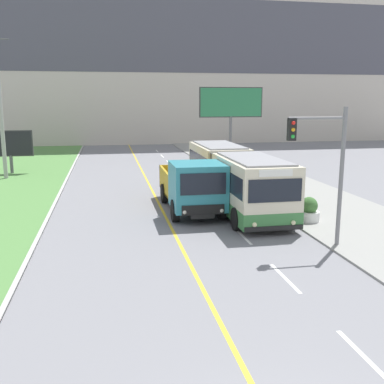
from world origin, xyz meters
TOP-DOWN VIEW (x-y plane):
  - lane_marking_centre at (0.41, 2.89)m, footprint 2.88×140.00m
  - apartment_block_background at (0.00, 56.08)m, footprint 80.00×8.04m
  - city_bus at (3.96, 18.15)m, footprint 2.73×12.44m
  - dump_truck at (1.43, 16.24)m, footprint 2.52×7.00m
  - utility_pole_far at (-9.90, 28.92)m, footprint 1.80×0.28m
  - traffic_light_mast at (5.25, 10.43)m, footprint 2.28×0.32m
  - billboard_large at (8.00, 33.35)m, footprint 5.58×0.24m
  - billboard_small at (-9.93, 31.22)m, footprint 3.35×0.24m
  - planter_round_near at (6.34, 13.82)m, footprint 1.00×1.00m
  - planter_round_second at (6.26, 18.80)m, footprint 0.91×0.91m
  - planter_round_third at (6.24, 23.78)m, footprint 0.92×0.92m
  - planter_round_far at (6.31, 28.75)m, footprint 0.98×0.98m

SIDE VIEW (x-z plane):
  - lane_marking_centre at x=0.41m, z-range 0.00..0.01m
  - planter_round_second at x=6.26m, z-range 0.01..1.07m
  - planter_round_third at x=6.24m, z-range 0.01..1.13m
  - planter_round_near at x=6.34m, z-range 0.01..1.14m
  - planter_round_far at x=6.31m, z-range 0.01..1.14m
  - dump_truck at x=1.43m, z-range 0.01..2.69m
  - city_bus at x=3.96m, z-range 0.03..2.96m
  - billboard_small at x=-9.93m, z-range 0.58..3.88m
  - traffic_light_mast at x=5.25m, z-range 0.75..6.06m
  - billboard_large at x=8.00m, z-range 1.80..8.44m
  - utility_pole_far at x=-9.90m, z-range 0.06..10.98m
  - apartment_block_background at x=0.00m, z-range 0.00..25.37m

